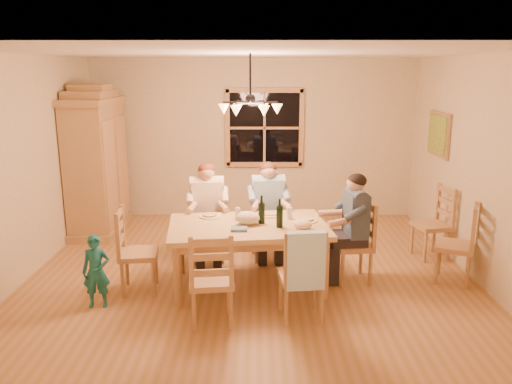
{
  "coord_description": "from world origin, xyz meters",
  "views": [
    {
      "loc": [
        0.09,
        -6.04,
        2.5
      ],
      "look_at": [
        0.07,
        0.1,
        1.0
      ],
      "focal_mm": 35.0,
      "sensor_mm": 36.0,
      "label": 1
    }
  ],
  "objects_px": {
    "chair_near_right": "(301,290)",
    "adult_woman": "(207,200)",
    "armoire": "(97,166)",
    "chair_spare_front": "(453,258)",
    "child": "(96,271)",
    "chair_far_right": "(268,237)",
    "chair_near_left": "(212,295)",
    "chandelier": "(250,107)",
    "wine_bottle_a": "(262,209)",
    "dining_table": "(248,233)",
    "adult_plaid_man": "(268,198)",
    "chair_spare_back": "(430,236)",
    "adult_slate_man": "(354,214)",
    "chair_end_left": "(139,266)",
    "chair_end_right": "(352,257)",
    "wine_bottle_b": "(280,213)",
    "chair_far_left": "(208,239)"
  },
  "relations": [
    {
      "from": "chair_spare_front",
      "to": "chair_far_right",
      "type": "bearing_deg",
      "value": 95.48
    },
    {
      "from": "adult_woman",
      "to": "adult_plaid_man",
      "type": "relative_size",
      "value": 1.0
    },
    {
      "from": "armoire",
      "to": "chair_end_right",
      "type": "height_order",
      "value": "armoire"
    },
    {
      "from": "chair_far_right",
      "to": "chair_near_right",
      "type": "xyz_separation_m",
      "value": [
        0.31,
        -1.7,
        0.0
      ]
    },
    {
      "from": "chair_far_right",
      "to": "wine_bottle_a",
      "type": "relative_size",
      "value": 3.0
    },
    {
      "from": "adult_plaid_man",
      "to": "chair_spare_front",
      "type": "xyz_separation_m",
      "value": [
        2.22,
        -0.78,
        -0.54
      ]
    },
    {
      "from": "child",
      "to": "dining_table",
      "type": "bearing_deg",
      "value": 13.66
    },
    {
      "from": "chair_near_right",
      "to": "adult_woman",
      "type": "height_order",
      "value": "adult_woman"
    },
    {
      "from": "adult_woman",
      "to": "child",
      "type": "xyz_separation_m",
      "value": [
        -1.06,
        -1.36,
        -0.44
      ]
    },
    {
      "from": "adult_slate_man",
      "to": "chair_spare_front",
      "type": "xyz_separation_m",
      "value": [
        1.21,
        -0.03,
        -0.54
      ]
    },
    {
      "from": "chair_far_left",
      "to": "wine_bottle_a",
      "type": "distance_m",
      "value": 1.2
    },
    {
      "from": "dining_table",
      "to": "chair_end_right",
      "type": "distance_m",
      "value": 1.32
    },
    {
      "from": "armoire",
      "to": "adult_woman",
      "type": "distance_m",
      "value": 2.26
    },
    {
      "from": "dining_table",
      "to": "wine_bottle_a",
      "type": "xyz_separation_m",
      "value": [
        0.16,
        0.06,
        0.27
      ]
    },
    {
      "from": "chair_end_left",
      "to": "chair_spare_back",
      "type": "xyz_separation_m",
      "value": [
        3.73,
        1.09,
        0.0
      ]
    },
    {
      "from": "adult_woman",
      "to": "chair_spare_back",
      "type": "distance_m",
      "value": 3.08
    },
    {
      "from": "child",
      "to": "chair_spare_front",
      "type": "distance_m",
      "value": 4.15
    },
    {
      "from": "dining_table",
      "to": "chair_near_right",
      "type": "bearing_deg",
      "value": -55.28
    },
    {
      "from": "dining_table",
      "to": "chair_end_left",
      "type": "relative_size",
      "value": 1.96
    },
    {
      "from": "chair_far_left",
      "to": "chair_end_left",
      "type": "xyz_separation_m",
      "value": [
        -0.7,
        -0.95,
        0.0
      ]
    },
    {
      "from": "chair_far_left",
      "to": "chair_spare_back",
      "type": "bearing_deg",
      "value": 175.86
    },
    {
      "from": "chair_near_left",
      "to": "chandelier",
      "type": "bearing_deg",
      "value": 68.35
    },
    {
      "from": "armoire",
      "to": "chair_near_left",
      "type": "xyz_separation_m",
      "value": [
        2.05,
        -3.01,
        -0.75
      ]
    },
    {
      "from": "dining_table",
      "to": "chair_spare_front",
      "type": "xyz_separation_m",
      "value": [
        2.47,
        0.12,
        -0.36
      ]
    },
    {
      "from": "chair_near_left",
      "to": "chair_end_left",
      "type": "height_order",
      "value": "same"
    },
    {
      "from": "armoire",
      "to": "chair_far_right",
      "type": "relative_size",
      "value": 2.32
    },
    {
      "from": "chair_spare_front",
      "to": "wine_bottle_b",
      "type": "bearing_deg",
      "value": 120.6
    },
    {
      "from": "dining_table",
      "to": "wine_bottle_a",
      "type": "height_order",
      "value": "wine_bottle_a"
    },
    {
      "from": "armoire",
      "to": "adult_woman",
      "type": "height_order",
      "value": "armoire"
    },
    {
      "from": "adult_woman",
      "to": "child",
      "type": "distance_m",
      "value": 1.78
    },
    {
      "from": "chair_end_right",
      "to": "chair_near_left",
      "type": "bearing_deg",
      "value": 116.57
    },
    {
      "from": "adult_plaid_man",
      "to": "adult_slate_man",
      "type": "height_order",
      "value": "same"
    },
    {
      "from": "wine_bottle_a",
      "to": "dining_table",
      "type": "bearing_deg",
      "value": -159.92
    },
    {
      "from": "dining_table",
      "to": "chair_end_left",
      "type": "distance_m",
      "value": 1.32
    },
    {
      "from": "chair_near_left",
      "to": "wine_bottle_a",
      "type": "relative_size",
      "value": 3.0
    },
    {
      "from": "chair_spare_front",
      "to": "chair_near_left",
      "type": "bearing_deg",
      "value": 134.83
    },
    {
      "from": "wine_bottle_b",
      "to": "chair_spare_front",
      "type": "xyz_separation_m",
      "value": [
        2.11,
        0.21,
        -0.62
      ]
    },
    {
      "from": "adult_woman",
      "to": "chair_near_right",
      "type": "bearing_deg",
      "value": 117.9
    },
    {
      "from": "wine_bottle_a",
      "to": "chair_spare_back",
      "type": "height_order",
      "value": "wine_bottle_a"
    },
    {
      "from": "adult_woman",
      "to": "child",
      "type": "height_order",
      "value": "adult_woman"
    },
    {
      "from": "chair_near_left",
      "to": "child",
      "type": "height_order",
      "value": "chair_near_left"
    },
    {
      "from": "dining_table",
      "to": "adult_woman",
      "type": "xyz_separation_m",
      "value": [
        -0.56,
        0.8,
        0.18
      ]
    },
    {
      "from": "chair_end_right",
      "to": "adult_woman",
      "type": "relative_size",
      "value": 1.13
    },
    {
      "from": "armoire",
      "to": "chair_end_right",
      "type": "xyz_separation_m",
      "value": [
        3.66,
        -1.95,
        -0.75
      ]
    },
    {
      "from": "armoire",
      "to": "chair_spare_front",
      "type": "height_order",
      "value": "armoire"
    },
    {
      "from": "chair_spare_back",
      "to": "adult_plaid_man",
      "type": "bearing_deg",
      "value": 79.59
    },
    {
      "from": "adult_slate_man",
      "to": "wine_bottle_b",
      "type": "xyz_separation_m",
      "value": [
        -0.9,
        -0.25,
        0.08
      ]
    },
    {
      "from": "adult_plaid_man",
      "to": "chair_spare_front",
      "type": "distance_m",
      "value": 2.42
    },
    {
      "from": "armoire",
      "to": "chair_end_left",
      "type": "distance_m",
      "value": 2.63
    },
    {
      "from": "wine_bottle_a",
      "to": "chair_spare_back",
      "type": "relative_size",
      "value": 0.33
    }
  ]
}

